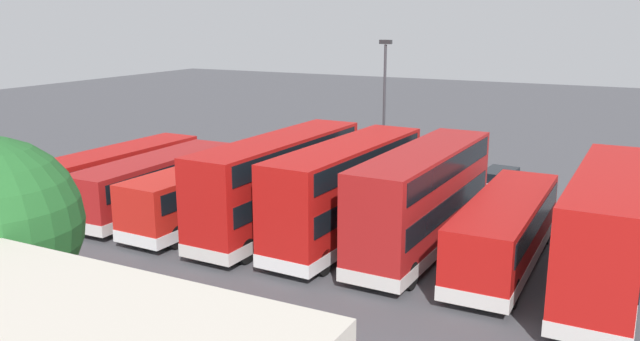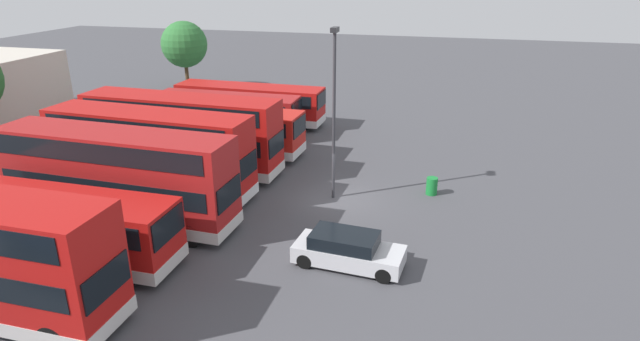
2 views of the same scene
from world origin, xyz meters
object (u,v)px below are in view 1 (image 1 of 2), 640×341
bus_double_decker_third (424,197)px  bus_single_deck_far_end (114,174)px  waste_bin_yellow (386,162)px  bus_single_deck_second (505,230)px  car_hatchback_silver (500,181)px  lamp_post_tall (384,104)px  bus_single_deck_sixth (219,187)px  bus_single_deck_seventh (156,182)px  bus_double_decker_fourth (347,189)px  bus_double_decker_fifth (280,181)px  bus_double_decker_near_end (608,227)px

bus_double_decker_third → bus_single_deck_far_end: bus_double_decker_third is taller
waste_bin_yellow → bus_single_deck_second: bearing=127.0°
car_hatchback_silver → lamp_post_tall: bearing=18.4°
bus_single_deck_sixth → bus_double_decker_third: bearing=-178.4°
bus_single_deck_sixth → bus_single_deck_seventh: same height
bus_double_decker_fourth → bus_double_decker_fifth: (3.54, 0.06, 0.00)m
bus_single_deck_sixth → bus_single_deck_seventh: size_ratio=1.15×
lamp_post_tall → bus_single_deck_seventh: bearing=48.4°
bus_single_deck_seventh → car_hatchback_silver: bearing=-141.7°
bus_double_decker_third → bus_single_deck_far_end: 17.75m
bus_double_decker_third → bus_single_deck_seventh: (14.39, 0.93, -0.83)m
bus_double_decker_fourth → bus_single_deck_far_end: 14.25m
bus_double_decker_near_end → lamp_post_tall: (13.02, -10.00, 2.67)m
car_hatchback_silver → lamp_post_tall: (6.53, 2.18, 4.41)m
bus_double_decker_fifth → car_hatchback_silver: (-8.05, -11.71, -1.75)m
bus_double_decker_fifth → waste_bin_yellow: bearing=-89.1°
bus_double_decker_fifth → waste_bin_yellow: 14.71m
bus_double_decker_near_end → waste_bin_yellow: bus_double_decker_near_end is taller
bus_double_decker_third → waste_bin_yellow: bus_double_decker_third is taller
bus_single_deck_second → lamp_post_tall: size_ratio=1.18×
bus_double_decker_fifth → bus_single_deck_second: bearing=-179.8°
bus_double_decker_third → lamp_post_tall: lamp_post_tall is taller
bus_single_deck_second → bus_single_deck_sixth: 14.44m
bus_double_decker_fourth → bus_double_decker_fifth: 3.54m
bus_single_deck_seventh → bus_double_decker_near_end: bearing=180.0°
bus_single_deck_second → bus_single_deck_seventh: 18.06m
bus_double_decker_near_end → bus_double_decker_fifth: size_ratio=0.97×
bus_double_decker_near_end → waste_bin_yellow: size_ratio=12.18×
bus_double_decker_third → bus_single_deck_far_end: (17.72, 0.54, -0.83)m
bus_double_decker_fifth → bus_double_decker_near_end: bearing=178.2°
bus_double_decker_third → bus_double_decker_fourth: (3.50, 0.40, -0.00)m
bus_double_decker_third → car_hatchback_silver: 11.42m
bus_single_deck_second → bus_double_decker_fourth: bearing=-0.2°
waste_bin_yellow → bus_double_decker_near_end: bearing=134.5°
bus_double_decker_fifth → bus_single_deck_far_end: 10.71m
bus_single_deck_second → bus_double_decker_fifth: (10.70, 0.03, 0.83)m
bus_double_decker_fourth → waste_bin_yellow: bearing=-75.4°
bus_double_decker_fifth → bus_single_deck_sixth: size_ratio=0.99×
bus_single_deck_seventh → bus_single_deck_second: bearing=-178.4°
bus_single_deck_seventh → waste_bin_yellow: (-7.11, -15.04, -1.15)m
bus_single_deck_second → bus_single_deck_seventh: size_ratio=0.99×
bus_double_decker_near_end → bus_single_deck_seventh: (21.89, -0.00, -0.83)m
bus_double_decker_fourth → car_hatchback_silver: size_ratio=2.46×
bus_single_deck_sixth → bus_single_deck_far_end: (6.94, 0.24, -0.00)m
waste_bin_yellow → car_hatchback_silver: bearing=160.9°
bus_double_decker_fifth → bus_single_deck_sixth: (3.74, -0.17, -0.83)m
lamp_post_tall → waste_bin_yellow: (1.76, -5.04, -4.64)m
lamp_post_tall → bus_double_decker_third: bearing=121.3°
bus_single_deck_second → waste_bin_yellow: bearing=-53.0°
bus_single_deck_seventh → bus_single_deck_sixth: bearing=-170.1°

